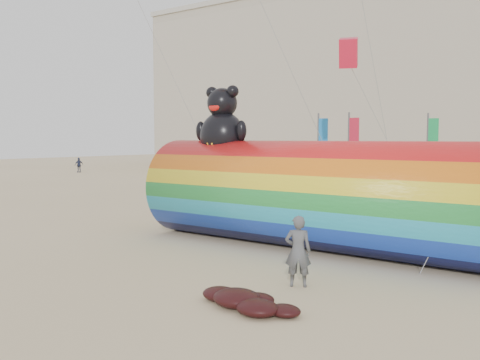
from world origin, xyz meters
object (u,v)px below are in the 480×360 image
Objects in this scene: hotel_building at (388,80)px; windsock_assembly at (313,192)px; kite_handler at (298,251)px; fabric_bundle at (245,301)px.

windsock_assembly is at bearing -71.47° from hotel_building.
kite_handler is 0.70× the size of fabric_bundle.
hotel_building is 52.94m from fabric_bundle.
fabric_bundle is at bearing -71.70° from hotel_building.
hotel_building is at bearing 108.53° from windsock_assembly.
hotel_building reaches higher than kite_handler.
kite_handler is at bearing -70.86° from hotel_building.
fabric_bundle is at bearing -73.14° from windsock_assembly.
windsock_assembly is (14.29, -42.63, -8.36)m from hotel_building.
windsock_assembly is at bearing -94.86° from kite_handler.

